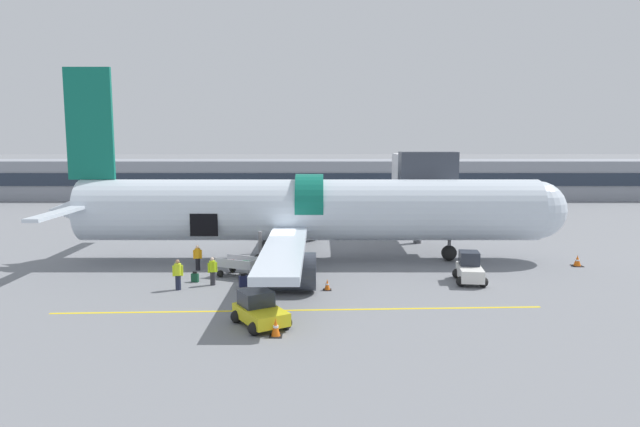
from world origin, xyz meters
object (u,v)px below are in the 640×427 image
Objects in this scene: airplane at (302,211)px; ground_crew_loader_b at (276,261)px; ground_crew_loader_a at (281,265)px; baggage_tug_lead at (468,270)px; baggage_cart_loading at (239,267)px; suitcase_on_tarmac_spare at (242,281)px; ground_crew_supervisor at (196,257)px; baggage_tug_mid at (258,311)px; ground_crew_helper at (177,274)px; suitcase_on_tarmac_upright at (194,278)px; ground_crew_driver at (211,271)px.

airplane is 21.39× the size of ground_crew_loader_b.
ground_crew_loader_a is at bearing -102.01° from airplane.
baggage_tug_lead is at bearing -8.53° from ground_crew_loader_b.
ground_crew_loader_b is at bearing 8.65° from baggage_cart_loading.
ground_crew_supervisor is at bearing 130.35° from suitcase_on_tarmac_spare.
ground_crew_loader_a is at bearing 86.92° from baggage_tug_mid.
ground_crew_helper reaches higher than baggage_tug_mid.
suitcase_on_tarmac_upright is (-4.80, -0.56, -0.59)m from ground_crew_loader_a.
suitcase_on_tarmac_spare is at bearing -122.54° from ground_crew_loader_b.
ground_crew_helper is 1.83m from suitcase_on_tarmac_upright.
ground_crew_supervisor reaches higher than baggage_tug_mid.
ground_crew_helper is (-1.64, -0.98, 0.05)m from ground_crew_driver.
baggage_tug_mid reaches higher than baggage_cart_loading.
suitcase_on_tarmac_spare is at bearing -175.54° from baggage_tug_lead.
ground_crew_loader_a reaches higher than baggage_tug_mid.
baggage_tug_lead is 4.85× the size of suitcase_on_tarmac_upright.
suitcase_on_tarmac_spare reaches higher than suitcase_on_tarmac_upright.
airplane reaches higher than ground_crew_loader_b.
suitcase_on_tarmac_upright is (0.52, 1.65, -0.61)m from ground_crew_helper.
airplane is at bearing 149.13° from baggage_tug_lead.
suitcase_on_tarmac_upright is at bearing 72.45° from ground_crew_helper.
ground_crew_loader_b reaches higher than suitcase_on_tarmac_spare.
ground_crew_driver is (-3.68, -1.22, -0.03)m from ground_crew_loader_a.
ground_crew_loader_a is 2.56m from suitcase_on_tarmac_spare.
baggage_tug_lead is 14.18m from ground_crew_driver.
baggage_tug_lead is at bearing -10.39° from ground_crew_supervisor.
ground_crew_loader_a is at bearing 176.85° from baggage_tug_lead.
baggage_tug_lead is 10.92m from ground_crew_loader_b.
baggage_tug_mid is 1.98× the size of ground_crew_loader_a.
baggage_cart_loading is at bearing 102.37° from suitcase_on_tarmac_spare.
baggage_cart_loading is 4.10m from ground_crew_helper.
baggage_cart_loading is 2.15× the size of ground_crew_driver.
baggage_cart_loading is at bearing 163.84° from ground_crew_loader_a.
ground_crew_supervisor is (-5.25, 2.31, -0.03)m from ground_crew_loader_a.
ground_crew_driver is 1.42m from suitcase_on_tarmac_upright.
ground_crew_supervisor is (-2.78, 1.59, 0.26)m from baggage_cart_loading.
ground_crew_loader_b is (-10.80, 1.62, 0.13)m from baggage_tug_lead.
baggage_cart_loading is at bearing 45.67° from ground_crew_helper.
baggage_tug_mid reaches higher than suitcase_on_tarmac_upright.
baggage_tug_mid is (-10.91, -7.35, -0.07)m from baggage_tug_lead.
baggage_tug_mid is 6.57m from suitcase_on_tarmac_spare.
baggage_tug_lead is at bearing 4.46° from suitcase_on_tarmac_spare.
ground_crew_loader_a reaches higher than ground_crew_loader_b.
ground_crew_loader_a reaches higher than ground_crew_driver.
ground_crew_loader_a is (0.43, 7.92, 0.22)m from baggage_tug_mid.
ground_crew_driver is (-3.36, -2.27, -0.02)m from ground_crew_loader_b.
baggage_cart_loading is (-12.95, 1.29, -0.14)m from baggage_tug_lead.
ground_crew_driver is at bearing -161.61° from ground_crew_loader_a.
ground_crew_driver is 1.00× the size of ground_crew_supervisor.
baggage_tug_lead is 13.02m from baggage_cart_loading.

